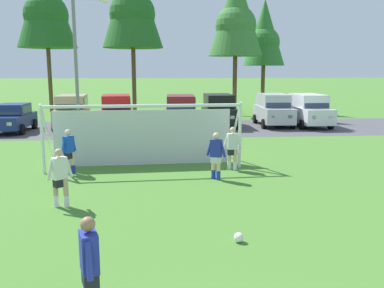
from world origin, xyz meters
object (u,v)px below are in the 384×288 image
object	(u,v)px
parked_car_slot_center_left	(117,111)
parked_car_slot_center	(181,112)
player_midfield_center	(90,270)
player_winger_left	(216,156)
soccer_goal	(144,134)
player_striker_near	(60,178)
player_defender_far	(69,152)
parked_car_slot_far_left	(13,118)
parked_car_slot_far_right	(308,110)
player_winger_right	(232,149)
soccer_ball	(239,237)
parked_car_slot_right	(273,109)
parked_car_slot_center_right	(219,110)
parked_car_slot_left	(72,111)
street_lamp	(80,68)

from	to	relation	value
parked_car_slot_center_left	parked_car_slot_center	distance (m)	4.25
player_midfield_center	player_winger_left	xyz separation A→B (m)	(3.03, 7.93, 0.00)
player_winger_left	parked_car_slot_center_left	xyz separation A→B (m)	(-4.64, 13.46, 0.29)
soccer_goal	player_midfield_center	distance (m)	10.24
soccer_goal	player_striker_near	xyz separation A→B (m)	(-2.15, -4.81, -0.47)
player_defender_far	player_winger_left	distance (m)	5.34
player_midfield_center	player_winger_left	world-z (taller)	same
parked_car_slot_center	player_striker_near	bearing A→B (deg)	-105.51
parked_car_slot_far_left	parked_car_slot_center_left	bearing A→B (deg)	11.45
player_defender_far	parked_car_slot_far_right	size ratio (longest dim) A/B	0.35
player_winger_left	soccer_goal	bearing A→B (deg)	138.00
player_winger_right	parked_car_slot_far_left	bearing A→B (deg)	136.94
parked_car_slot_center	parked_car_slot_far_right	world-z (taller)	same
parked_car_slot_center_left	parked_car_slot_center	xyz separation A→B (m)	(4.16, -0.84, 0.00)
parked_car_slot_center	soccer_ball	bearing A→B (deg)	-89.31
parked_car_slot_center_left	parked_car_slot_right	world-z (taller)	same
parked_car_slot_center	parked_car_slot_center_right	distance (m)	2.82
player_winger_right	parked_car_slot_center	distance (m)	11.38
soccer_goal	player_striker_near	size ratio (longest dim) A/B	4.57
parked_car_slot_center_left	parked_car_slot_center_right	world-z (taller)	same
player_defender_far	parked_car_slot_right	bearing A→B (deg)	48.20
parked_car_slot_center	player_defender_far	bearing A→B (deg)	-112.50
parked_car_slot_center_left	player_winger_left	bearing A→B (deg)	-71.00
player_winger_left	player_winger_right	xyz separation A→B (m)	(0.81, 1.32, 0.00)
player_midfield_center	parked_car_slot_center	world-z (taller)	parked_car_slot_center
player_winger_left	parked_car_slot_far_left	xyz separation A→B (m)	(-10.84, 12.21, 0.05)
soccer_goal	parked_car_slot_left	size ratio (longest dim) A/B	1.59
soccer_ball	player_striker_near	xyz separation A→B (m)	(-4.42, 2.77, 0.71)
player_defender_far	parked_car_slot_center_left	xyz separation A→B (m)	(0.57, 12.26, 0.29)
player_defender_far	player_winger_left	world-z (taller)	same
street_lamp	player_winger_left	bearing A→B (deg)	-55.72
player_striker_near	parked_car_slot_center_right	world-z (taller)	parked_car_slot_center_right
parked_car_slot_right	parked_car_slot_far_right	distance (m)	2.34
soccer_ball	player_striker_near	size ratio (longest dim) A/B	0.13
player_winger_left	parked_car_slot_left	world-z (taller)	parked_car_slot_left
soccer_ball	player_winger_left	world-z (taller)	player_winger_left
soccer_ball	parked_car_slot_center_left	xyz separation A→B (m)	(-4.38, 18.77, 1.00)
player_winger_left	parked_car_slot_left	distance (m)	15.54
soccer_ball	player_winger_left	size ratio (longest dim) A/B	0.13
player_winger_left	street_lamp	distance (m)	11.22
player_winger_left	player_winger_right	size ratio (longest dim) A/B	1.00
parked_car_slot_left	parked_car_slot_center_right	xyz separation A→B (m)	(9.68, 0.03, 0.00)
parked_car_slot_center	street_lamp	size ratio (longest dim) A/B	0.62
soccer_ball	player_winger_right	world-z (taller)	player_winger_right
soccer_ball	player_midfield_center	xyz separation A→B (m)	(-2.77, -2.63, 0.71)
parked_car_slot_far_right	street_lamp	bearing A→B (deg)	-163.52
player_winger_left	player_winger_right	world-z (taller)	same
soccer_goal	street_lamp	size ratio (longest dim) A/B	1.00
player_midfield_center	soccer_goal	bearing A→B (deg)	87.20
parked_car_slot_center_left	street_lamp	world-z (taller)	street_lamp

